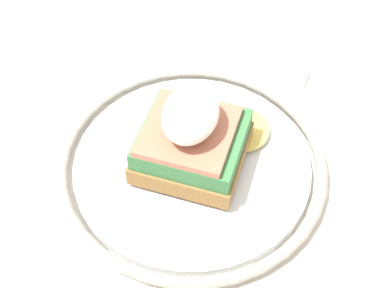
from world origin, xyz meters
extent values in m
cube|color=beige|center=(0.00, 0.00, 0.73)|extent=(0.81, 0.68, 0.03)
cylinder|color=beige|center=(-0.34, -0.28, 0.36)|extent=(0.06, 0.06, 0.71)
cylinder|color=beige|center=(-0.34, 0.28, 0.36)|extent=(0.06, 0.06, 0.71)
cylinder|color=silver|center=(0.02, 0.05, 0.75)|extent=(0.21, 0.21, 0.01)
torus|color=gray|center=(0.02, 0.05, 0.75)|extent=(0.24, 0.24, 0.01)
cube|color=olive|center=(0.02, 0.05, 0.77)|extent=(0.08, 0.09, 0.02)
cube|color=#38703D|center=(0.02, 0.05, 0.78)|extent=(0.08, 0.08, 0.02)
cube|color=#AD664C|center=(0.03, 0.05, 0.80)|extent=(0.07, 0.07, 0.01)
ellipsoid|color=white|center=(0.03, 0.05, 0.82)|extent=(0.06, 0.04, 0.04)
cylinder|color=#E5C656|center=(-0.02, 0.09, 0.76)|extent=(0.05, 0.05, 0.00)
cube|color=silver|center=(-0.13, 0.04, 0.75)|extent=(0.03, 0.12, 0.00)
cube|color=silver|center=(-0.12, 0.11, 0.74)|extent=(0.03, 0.04, 0.00)
camera|label=1|loc=(0.29, 0.14, 1.13)|focal=50.00mm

